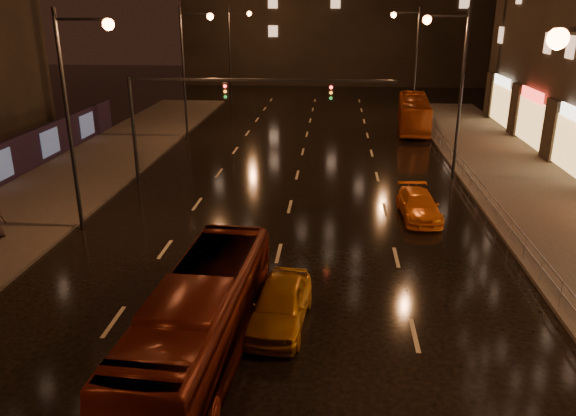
{
  "coord_description": "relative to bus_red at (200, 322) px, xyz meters",
  "views": [
    {
      "loc": [
        2.21,
        -11.92,
        9.99
      ],
      "look_at": [
        0.5,
        8.84,
        2.5
      ],
      "focal_mm": 35.0,
      "sensor_mm": 36.0,
      "label": 1
    }
  ],
  "objects": [
    {
      "name": "ground",
      "position": [
        1.5,
        18.0,
        -1.39
      ],
      "size": [
        140.0,
        140.0,
        0.0
      ],
      "primitive_type": "plane",
      "color": "black",
      "rests_on": "ground"
    },
    {
      "name": "railing_right",
      "position": [
        11.7,
        16.0,
        -0.49
      ],
      "size": [
        0.05,
        56.0,
        1.0
      ],
      "color": "#99999E",
      "rests_on": "sidewalk_right"
    },
    {
      "name": "traffic_signal",
      "position": [
        -3.56,
        18.0,
        3.35
      ],
      "size": [
        15.31,
        0.32,
        6.2
      ],
      "color": "black",
      "rests_on": "ground"
    },
    {
      "name": "bus_red",
      "position": [
        0.0,
        0.0,
        0.0
      ],
      "size": [
        2.94,
        10.08,
        2.77
      ],
      "primitive_type": "imported",
      "rotation": [
        0.0,
        0.0,
        -0.06
      ],
      "color": "#611A0D",
      "rests_on": "ground"
    },
    {
      "name": "bus_curb",
      "position": [
        10.5,
        34.68,
        0.03
      ],
      "size": [
        3.24,
        10.32,
        2.83
      ],
      "primitive_type": "imported",
      "rotation": [
        0.0,
        0.0,
        -0.09
      ],
      "color": "#95390E",
      "rests_on": "ground"
    },
    {
      "name": "sidewalk_left",
      "position": [
        -12.0,
        13.0,
        -1.31
      ],
      "size": [
        7.0,
        70.0,
        0.15
      ],
      "primitive_type": "cube",
      "color": "#38332D",
      "rests_on": "ground"
    },
    {
      "name": "taxi_near",
      "position": [
        2.11,
        2.32,
        -0.64
      ],
      "size": [
        2.14,
        4.52,
        1.49
      ],
      "primitive_type": "imported",
      "rotation": [
        0.0,
        0.0,
        -0.09
      ],
      "color": "#BB7511",
      "rests_on": "ground"
    },
    {
      "name": "sidewalk_right",
      "position": [
        15.0,
        13.0,
        -1.31
      ],
      "size": [
        7.0,
        70.0,
        0.15
      ],
      "primitive_type": "cube",
      "color": "#38332D",
      "rests_on": "ground"
    },
    {
      "name": "taxi_far",
      "position": [
        8.06,
        12.94,
        -0.75
      ],
      "size": [
        2.02,
        4.49,
        1.28
      ],
      "primitive_type": "imported",
      "rotation": [
        0.0,
        0.0,
        0.05
      ],
      "color": "orange",
      "rests_on": "ground"
    }
  ]
}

